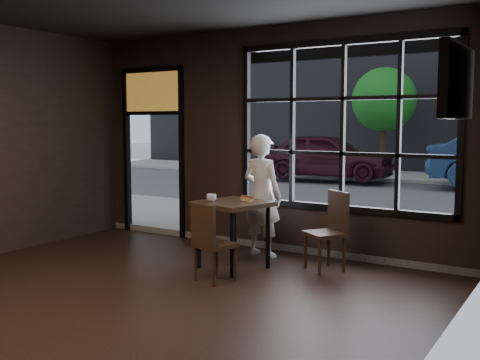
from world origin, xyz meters
The scene contains 13 objects.
floor centered at (0.00, 0.00, -0.01)m, with size 6.00×7.00×0.02m, color black.
wall_right centered at (3.00, 0.00, 1.60)m, with size 0.04×7.00×3.20m, color black.
window_frame centered at (1.20, 3.50, 1.80)m, with size 3.06×0.12×2.28m, color black.
stained_transom centered at (-2.10, 3.50, 2.35)m, with size 1.20×0.06×0.70m, color orange.
cafe_table centered at (0.23, 2.32, 0.43)m, with size 0.80×0.80×0.86m, color black.
chair_near centered at (0.36, 1.71, 0.46)m, with size 0.40×0.40×0.93m, color black.
chair_window centered at (1.25, 2.84, 0.50)m, with size 0.43×0.43×0.99m, color black.
man centered at (0.20, 3.08, 0.85)m, with size 0.62×0.40×1.69m, color silver.
hotdog centered at (0.35, 2.44, 0.89)m, with size 0.20×0.08×0.06m, color tan, non-canonical shape.
cup centered at (0.00, 2.16, 0.91)m, with size 0.12×0.12×0.10m, color silver.
tv centered at (2.93, 1.97, 2.23)m, with size 0.13×1.17×0.68m, color black.
maroon_car centered at (-2.95, 12.55, 0.81)m, with size 1.67×4.15×1.42m, color black.
tree_left centered at (-2.02, 15.18, 2.59)m, with size 2.16×2.16×3.68m.
Camera 1 is at (4.03, -3.57, 1.86)m, focal length 42.00 mm.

